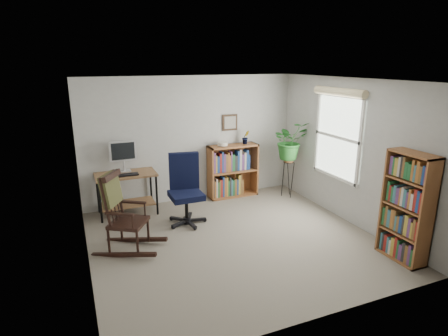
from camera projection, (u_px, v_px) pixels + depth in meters
name	position (u px, v px, depth m)	size (l,w,h in m)	color
floor	(234.00, 240.00, 5.75)	(4.20, 4.00, 0.00)	gray
ceiling	(235.00, 80.00, 5.09)	(4.20, 4.00, 0.00)	silver
wall_back	(192.00, 139.00, 7.19)	(4.20, 0.00, 2.40)	#B5B4B0
wall_front	(319.00, 216.00, 3.64)	(4.20, 0.00, 2.40)	#B5B4B0
wall_left	(81.00, 183.00, 4.64)	(0.00, 4.00, 2.40)	#B5B4B0
wall_right	(350.00, 152.00, 6.20)	(0.00, 4.00, 2.40)	#B5B4B0
window	(337.00, 137.00, 6.39)	(0.12, 1.20, 1.50)	white
desk	(127.00, 194.00, 6.66)	(1.04, 0.57, 0.75)	olive
monitor	(123.00, 156.00, 6.60)	(0.46, 0.16, 0.56)	silver
keyboard	(127.00, 175.00, 6.45)	(0.40, 0.15, 0.03)	black
office_chair	(186.00, 190.00, 6.18)	(0.65, 0.65, 1.20)	black
rocking_chair	(128.00, 212.00, 5.31)	(0.61, 1.02, 1.18)	black
low_bookshelf	(233.00, 171.00, 7.51)	(1.00, 0.33, 1.06)	brown
tall_bookshelf	(407.00, 207.00, 5.02)	(0.28, 0.66, 1.52)	brown
plant_stand	(288.00, 176.00, 7.51)	(0.23, 0.23, 0.84)	black
spider_plant	(291.00, 122.00, 7.21)	(1.69, 1.88, 1.46)	#266D27
potted_plant_small	(246.00, 141.00, 7.46)	(0.13, 0.24, 0.11)	#266D27
framed_picture	(230.00, 123.00, 7.38)	(0.32, 0.04, 0.32)	black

